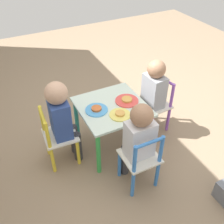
# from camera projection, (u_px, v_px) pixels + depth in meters

# --- Properties ---
(ground_plane) EXTENTS (6.00, 6.00, 0.00)m
(ground_plane) POSITION_uv_depth(u_px,v_px,m) (112.00, 144.00, 2.43)
(ground_plane) COLOR #8C755B
(kids_table) EXTENTS (0.55, 0.55, 0.44)m
(kids_table) POSITION_uv_depth(u_px,v_px,m) (112.00, 112.00, 2.20)
(kids_table) COLOR silver
(kids_table) RESTS_ON ground_plane
(chair_purple) EXTENTS (0.28, 0.28, 0.53)m
(chair_purple) POSITION_uv_depth(u_px,v_px,m) (156.00, 106.00, 2.46)
(chair_purple) COLOR silver
(chair_purple) RESTS_ON ground_plane
(chair_yellow) EXTENTS (0.28, 0.28, 0.53)m
(chair_yellow) POSITION_uv_depth(u_px,v_px,m) (58.00, 137.00, 2.12)
(chair_yellow) COLOR silver
(chair_yellow) RESTS_ON ground_plane
(chair_blue) EXTENTS (0.26, 0.26, 0.53)m
(chair_blue) POSITION_uv_depth(u_px,v_px,m) (141.00, 160.00, 1.93)
(chair_blue) COLOR silver
(chair_blue) RESTS_ON ground_plane
(child_front) EXTENTS (0.21, 0.22, 0.74)m
(child_front) POSITION_uv_depth(u_px,v_px,m) (152.00, 91.00, 2.32)
(child_front) COLOR #38383D
(child_front) RESTS_ON ground_plane
(child_back) EXTENTS (0.21, 0.22, 0.77)m
(child_back) POSITION_uv_depth(u_px,v_px,m) (62.00, 116.00, 2.01)
(child_back) COLOR #38383D
(child_back) RESTS_ON ground_plane
(child_left) EXTENTS (0.22, 0.20, 0.73)m
(child_left) POSITION_uv_depth(u_px,v_px,m) (138.00, 137.00, 1.86)
(child_left) COLOR #38383D
(child_left) RESTS_ON ground_plane
(plate_front) EXTENTS (0.20, 0.20, 0.03)m
(plate_front) POSITION_uv_depth(u_px,v_px,m) (127.00, 100.00, 2.20)
(plate_front) COLOR #E54C47
(plate_front) RESTS_ON kids_table
(plate_back) EXTENTS (0.18, 0.18, 0.03)m
(plate_back) POSITION_uv_depth(u_px,v_px,m) (97.00, 110.00, 2.10)
(plate_back) COLOR #4C9EE0
(plate_back) RESTS_ON kids_table
(plate_left) EXTENTS (0.17, 0.17, 0.03)m
(plate_left) POSITION_uv_depth(u_px,v_px,m) (120.00, 114.00, 2.05)
(plate_left) COLOR #EADB66
(plate_left) RESTS_ON kids_table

